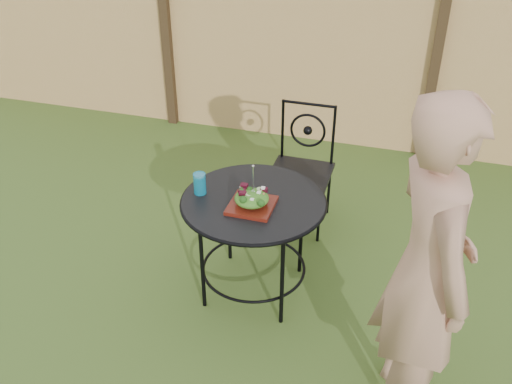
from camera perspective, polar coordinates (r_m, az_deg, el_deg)
ground at (r=4.18m, az=-3.68°, el=-7.37°), size 60.00×60.00×0.00m
fence at (r=5.59m, az=3.87°, el=14.38°), size 8.00×0.12×1.90m
patio_table at (r=3.63m, az=-0.24°, el=-2.60°), size 0.92×0.92×0.72m
patio_chair at (r=4.40m, az=4.64°, el=2.77°), size 0.46×0.46×0.95m
diner at (r=2.83m, az=16.72°, el=-7.58°), size 0.65×0.78×1.82m
salad_plate at (r=3.48m, az=-0.43°, el=-1.35°), size 0.27×0.27×0.02m
salad at (r=3.45m, az=-0.44°, el=-0.63°), size 0.21×0.21×0.08m
fork at (r=3.38m, az=-0.28°, el=1.19°), size 0.01×0.01×0.18m
drinking_glass at (r=3.60m, az=-5.65°, el=0.85°), size 0.08×0.08×0.14m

